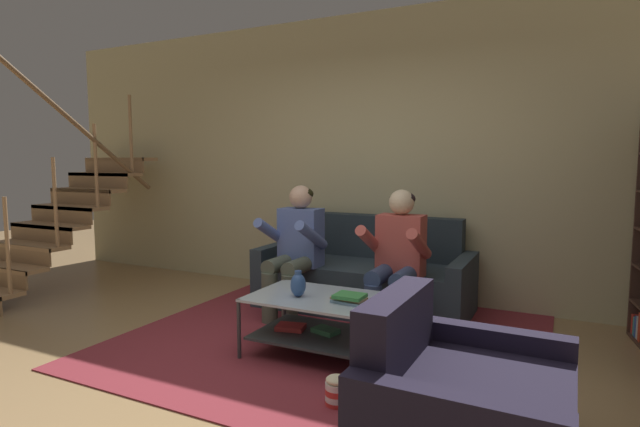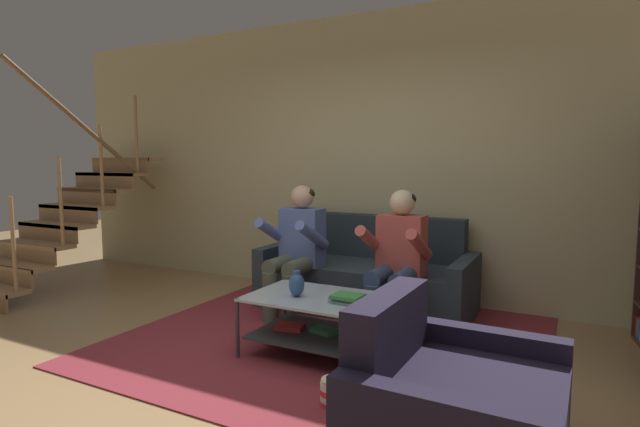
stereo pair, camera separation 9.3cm
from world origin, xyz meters
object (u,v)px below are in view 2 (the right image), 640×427
at_px(book_stack, 348,299).
at_px(couch, 367,278).
at_px(person_seated_right, 397,255).
at_px(person_seated_left, 296,245).
at_px(popcorn_tub, 332,391).
at_px(coffee_table, 320,317).
at_px(armchair, 453,414).
at_px(vase, 297,284).

bearing_deg(book_stack, couch, 106.83).
distance_m(couch, person_seated_right, 0.79).
height_order(person_seated_left, popcorn_tub, person_seated_left).
distance_m(coffee_table, armchair, 1.48).
bearing_deg(vase, person_seated_left, 120.62).
distance_m(coffee_table, popcorn_tub, 0.78).
bearing_deg(couch, coffee_table, -83.08).
distance_m(armchair, popcorn_tub, 0.82).
bearing_deg(couch, popcorn_tub, -73.39).
height_order(couch, armchair, couch).
xyz_separation_m(vase, book_stack, (0.39, 0.03, -0.06)).
distance_m(couch, vase, 1.34).
xyz_separation_m(person_seated_right, armchair, (0.84, -1.65, -0.37)).
bearing_deg(coffee_table, armchair, -38.42).
bearing_deg(person_seated_left, person_seated_right, -0.08).
xyz_separation_m(person_seated_right, coffee_table, (-0.32, -0.73, -0.35)).
height_order(coffee_table, armchair, armchair).
relative_size(coffee_table, vase, 5.49).
relative_size(person_seated_right, popcorn_tub, 6.49).
bearing_deg(book_stack, popcorn_tub, -73.89).
distance_m(person_seated_right, popcorn_tub, 1.47).
distance_m(couch, person_seated_left, 0.79).
distance_m(person_seated_left, book_stack, 1.18).
distance_m(coffee_table, vase, 0.29).
bearing_deg(armchair, popcorn_tub, 158.91).
xyz_separation_m(coffee_table, book_stack, (0.24, -0.05, 0.18)).
bearing_deg(popcorn_tub, person_seated_left, 127.20).
relative_size(couch, coffee_table, 1.91).
distance_m(couch, armchair, 2.54).
distance_m(vase, book_stack, 0.39).
relative_size(couch, popcorn_tub, 10.96).
bearing_deg(armchair, couch, 121.14).
xyz_separation_m(couch, coffee_table, (0.15, -1.25, -0.00)).
height_order(couch, person_seated_left, person_seated_left).
height_order(book_stack, armchair, armchair).
bearing_deg(vase, person_seated_right, 59.71).
relative_size(coffee_table, armchair, 1.07).
height_order(person_seated_left, vase, person_seated_left).
height_order(person_seated_right, armchair, person_seated_right).
height_order(person_seated_left, coffee_table, person_seated_left).
xyz_separation_m(armchair, popcorn_tub, (-0.75, 0.29, -0.18)).
distance_m(couch, coffee_table, 1.26).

